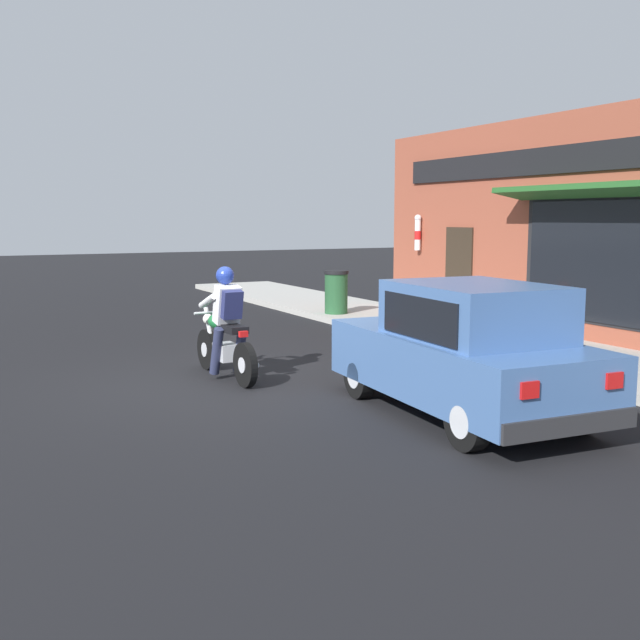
{
  "coord_description": "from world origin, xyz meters",
  "views": [
    {
      "loc": [
        -3.54,
        -9.65,
        2.3
      ],
      "look_at": [
        1.0,
        -0.88,
        0.95
      ],
      "focal_mm": 42.0,
      "sensor_mm": 36.0,
      "label": 1
    }
  ],
  "objects_px": {
    "motorcycle_with_rider": "(226,332)",
    "trash_bin": "(336,292)",
    "car_hatchback": "(464,351)",
    "fire_hydrant": "(455,309)"
  },
  "relations": [
    {
      "from": "fire_hydrant",
      "to": "trash_bin",
      "type": "height_order",
      "value": "trash_bin"
    },
    {
      "from": "car_hatchback",
      "to": "trash_bin",
      "type": "height_order",
      "value": "car_hatchback"
    },
    {
      "from": "fire_hydrant",
      "to": "trash_bin",
      "type": "relative_size",
      "value": 0.9
    },
    {
      "from": "trash_bin",
      "to": "motorcycle_with_rider",
      "type": "bearing_deg",
      "value": -132.65
    },
    {
      "from": "motorcycle_with_rider",
      "to": "car_hatchback",
      "type": "bearing_deg",
      "value": -61.84
    },
    {
      "from": "car_hatchback",
      "to": "trash_bin",
      "type": "bearing_deg",
      "value": 71.47
    },
    {
      "from": "motorcycle_with_rider",
      "to": "trash_bin",
      "type": "bearing_deg",
      "value": 47.35
    },
    {
      "from": "car_hatchback",
      "to": "trash_bin",
      "type": "distance_m",
      "value": 8.5
    },
    {
      "from": "motorcycle_with_rider",
      "to": "trash_bin",
      "type": "distance_m",
      "value": 6.54
    },
    {
      "from": "motorcycle_with_rider",
      "to": "trash_bin",
      "type": "height_order",
      "value": "motorcycle_with_rider"
    }
  ]
}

